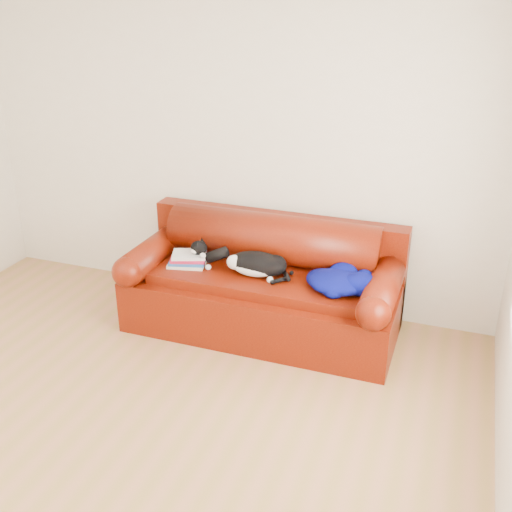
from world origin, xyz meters
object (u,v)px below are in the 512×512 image
Objects in this scene: cat at (256,264)px; blanket at (341,280)px; book_stack at (188,259)px; sofa_base at (262,302)px.

blanket is at bearing -6.02° from cat.
blanket is (1.22, -0.01, 0.02)m from book_stack.
cat is at bearing 0.44° from book_stack.
blanket reaches higher than book_stack.
book_stack is (-0.59, -0.07, 0.31)m from sofa_base.
book_stack is 0.51× the size of cat.
book_stack is at bearing 179.60° from blanket.
book_stack is 0.54× the size of blanket.
blanket reaches higher than sofa_base.
cat is 1.07× the size of blanket.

